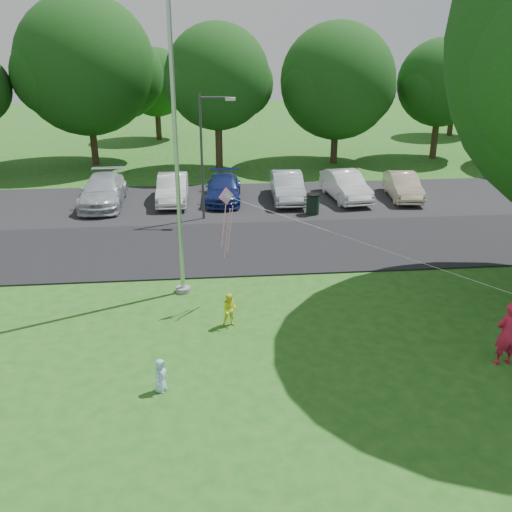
{
  "coord_description": "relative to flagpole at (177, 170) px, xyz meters",
  "views": [
    {
      "loc": [
        -2.76,
        -12.59,
        8.24
      ],
      "look_at": [
        -1.13,
        4.0,
        1.6
      ],
      "focal_mm": 40.0,
      "sensor_mm": 36.0,
      "label": 1
    }
  ],
  "objects": [
    {
      "name": "street_lamp",
      "position": [
        1.02,
        7.77,
        -0.76
      ],
      "size": [
        1.59,
        0.37,
        5.67
      ],
      "rotation": [
        0.0,
        0.0,
        -0.14
      ],
      "color": "#3F3F44",
      "rests_on": "ground"
    },
    {
      "name": "ground",
      "position": [
        3.5,
        -5.0,
        -4.17
      ],
      "size": [
        120.0,
        120.0,
        0.0
      ],
      "primitive_type": "plane",
      "color": "#215B18",
      "rests_on": "ground"
    },
    {
      "name": "trash_can",
      "position": [
        5.97,
        8.0,
        -3.65
      ],
      "size": [
        0.65,
        0.65,
        1.03
      ],
      "rotation": [
        0.0,
        0.0,
        0.02
      ],
      "color": "black",
      "rests_on": "ground"
    },
    {
      "name": "child_yellow",
      "position": [
        1.45,
        -2.55,
        -3.64
      ],
      "size": [
        0.54,
        0.43,
        1.06
      ],
      "primitive_type": "imported",
      "rotation": [
        0.0,
        0.0,
        -0.06
      ],
      "color": "#F5FF28",
      "rests_on": "ground"
    },
    {
      "name": "woman",
      "position": [
        8.51,
        -5.29,
        -3.28
      ],
      "size": [
        0.7,
        0.5,
        1.78
      ],
      "primitive_type": "imported",
      "rotation": [
        0.0,
        0.0,
        3.27
      ],
      "color": "#C41A3D",
      "rests_on": "ground"
    },
    {
      "name": "parked_cars",
      "position": [
        2.63,
        10.52,
        -3.42
      ],
      "size": [
        17.17,
        4.97,
        1.44
      ],
      "color": "#B2B7BF",
      "rests_on": "ground"
    },
    {
      "name": "kite",
      "position": [
        1.74,
        -1.17,
        -1.08
      ],
      "size": [
        7.27,
        4.53,
        2.36
      ],
      "rotation": [
        0.0,
        0.0,
        0.57
      ],
      "color": "pink",
      "rests_on": "ground"
    },
    {
      "name": "parking_strip",
      "position": [
        3.5,
        10.5,
        -4.14
      ],
      "size": [
        42.0,
        7.0,
        0.06
      ],
      "primitive_type": "cube",
      "color": "black",
      "rests_on": "ground"
    },
    {
      "name": "child_blue",
      "position": [
        -0.42,
        -5.66,
        -3.73
      ],
      "size": [
        0.44,
        0.51,
        0.87
      ],
      "primitive_type": "imported",
      "rotation": [
        0.0,
        0.0,
        1.09
      ],
      "color": "#A3CFFB",
      "rests_on": "ground"
    },
    {
      "name": "park_road",
      "position": [
        3.5,
        4.0,
        -4.14
      ],
      "size": [
        60.0,
        6.0,
        0.06
      ],
      "primitive_type": "cube",
      "color": "black",
      "rests_on": "ground"
    },
    {
      "name": "horizon_trees",
      "position": [
        7.56,
        28.88,
        0.14
      ],
      "size": [
        77.46,
        7.2,
        7.02
      ],
      "color": "#332316",
      "rests_on": "ground"
    },
    {
      "name": "tree_row",
      "position": [
        5.09,
        19.23,
        1.55
      ],
      "size": [
        64.35,
        11.94,
        10.88
      ],
      "color": "#332316",
      "rests_on": "ground"
    },
    {
      "name": "flagpole",
      "position": [
        0.0,
        0.0,
        0.0
      ],
      "size": [
        0.5,
        0.5,
        10.0
      ],
      "color": "#B7BABF",
      "rests_on": "ground"
    }
  ]
}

